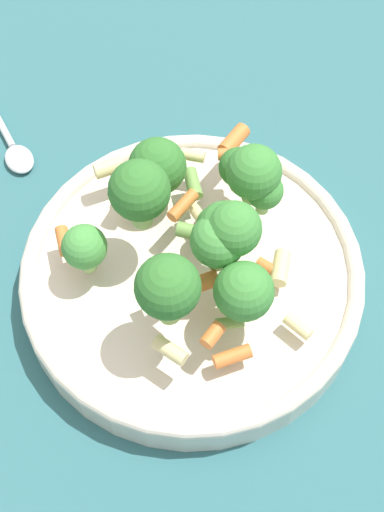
{
  "coord_description": "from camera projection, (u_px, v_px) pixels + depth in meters",
  "views": [
    {
      "loc": [
        -0.23,
        -0.17,
        0.54
      ],
      "look_at": [
        0.0,
        0.0,
        0.05
      ],
      "focal_mm": 50.0,
      "sensor_mm": 36.0,
      "label": 1
    }
  ],
  "objects": [
    {
      "name": "bowl",
      "position": [
        192.0,
        276.0,
        0.59
      ],
      "size": [
        0.28,
        0.28,
        0.04
      ],
      "color": "beige",
      "rests_on": "ground_plane"
    },
    {
      "name": "spoon",
      "position": [
        5.0,
        132.0,
        0.69
      ],
      "size": [
        0.09,
        0.17,
        0.01
      ],
      "rotation": [
        0.0,
        0.0,
        10.55
      ],
      "color": "silver",
      "rests_on": "ground_plane"
    },
    {
      "name": "pasta_salad",
      "position": [
        198.0,
        222.0,
        0.53
      ],
      "size": [
        0.2,
        0.23,
        0.1
      ],
      "color": "#8CB766",
      "rests_on": "bowl"
    },
    {
      "name": "ground_plane",
      "position": [
        192.0,
        288.0,
        0.61
      ],
      "size": [
        3.0,
        3.0,
        0.0
      ],
      "primitive_type": "plane",
      "color": "#2D6066"
    }
  ]
}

